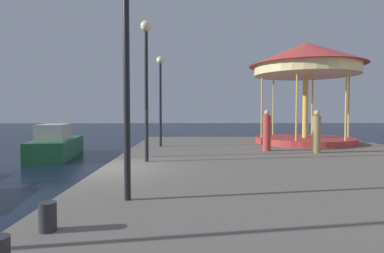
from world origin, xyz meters
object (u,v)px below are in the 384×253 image
motorboat_green (56,145)px  bollard_north (48,217)px  carousel (306,69)px  lamp_post_near_edge (126,35)px  lamp_post_mid_promenade (146,67)px  lamp_post_far_end (160,85)px  person_near_carousel (267,132)px  person_by_the_water (316,133)px

motorboat_green → bollard_north: size_ratio=13.58×
motorboat_green → carousel: carousel is taller
lamp_post_near_edge → lamp_post_mid_promenade: lamp_post_mid_promenade is taller
lamp_post_mid_promenade → bollard_north: size_ratio=11.53×
motorboat_green → lamp_post_mid_promenade: size_ratio=1.18×
motorboat_green → lamp_post_mid_promenade: (5.70, -6.63, 3.24)m
carousel → lamp_post_far_end: bearing=-168.5°
carousel → person_near_carousel: size_ratio=3.40×
lamp_post_near_edge → person_near_carousel: (4.49, 7.49, -2.23)m
motorboat_green → person_near_carousel: size_ratio=3.13×
lamp_post_near_edge → bollard_north: size_ratio=11.17×
carousel → lamp_post_near_edge: carousel is taller
bollard_north → person_by_the_water: bearing=49.5°
person_by_the_water → person_near_carousel: 1.96m
lamp_post_far_end → lamp_post_mid_promenade: bearing=-90.9°
person_by_the_water → person_near_carousel: bearing=159.1°
lamp_post_mid_promenade → carousel: bearing=39.0°
carousel → lamp_post_mid_promenade: bearing=-141.0°
lamp_post_far_end → bollard_north: size_ratio=10.63×
motorboat_green → lamp_post_near_edge: lamp_post_near_edge is taller
lamp_post_far_end → person_near_carousel: (4.64, -1.72, -2.10)m
lamp_post_mid_promenade → person_near_carousel: lamp_post_mid_promenade is taller
carousel → bollard_north: bearing=-123.5°
motorboat_green → person_by_the_water: size_ratio=3.15×
motorboat_green → lamp_post_near_edge: bearing=-62.2°
lamp_post_mid_promenade → motorboat_green: bearing=130.7°
lamp_post_far_end → bollard_north: 11.11m
lamp_post_mid_promenade → bollard_north: 6.83m
person_by_the_water → carousel: bearing=75.7°
bollard_north → lamp_post_near_edge: bearing=62.3°
motorboat_green → carousel: size_ratio=0.92×
carousel → lamp_post_mid_promenade: size_ratio=1.28×
carousel → person_near_carousel: carousel is taller
person_by_the_water → motorboat_green: bearing=160.1°
carousel → person_by_the_water: (-1.00, -3.93, -3.09)m
lamp_post_far_end → person_near_carousel: lamp_post_far_end is taller
lamp_post_near_edge → bollard_north: lamp_post_near_edge is taller
lamp_post_far_end → person_by_the_water: bearing=-20.5°
motorboat_green → lamp_post_mid_promenade: bearing=-49.3°
lamp_post_near_edge → lamp_post_mid_promenade: 4.61m
carousel → person_near_carousel: (-2.83, -3.23, -3.09)m
lamp_post_far_end → carousel: bearing=11.5°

